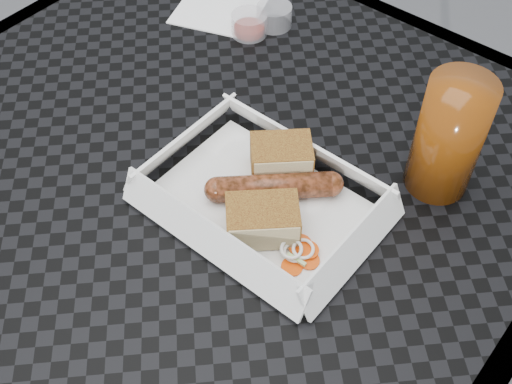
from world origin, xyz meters
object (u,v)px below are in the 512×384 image
(patio_table, at_px, (205,196))
(bratwurst, at_px, (274,187))
(food_tray, at_px, (262,203))
(drink_glass, at_px, (449,137))

(patio_table, height_order, bratwurst, bratwurst)
(patio_table, xyz_separation_m, food_tray, (0.10, -0.01, 0.08))
(drink_glass, bearing_deg, food_tray, -131.04)
(food_tray, height_order, bratwurst, bratwurst)
(bratwurst, xyz_separation_m, drink_glass, (0.13, 0.13, 0.05))
(food_tray, bearing_deg, patio_table, 173.17)
(patio_table, relative_size, bratwurst, 6.75)
(patio_table, relative_size, food_tray, 3.64)
(food_tray, relative_size, drink_glass, 1.55)
(bratwurst, height_order, drink_glass, drink_glass)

